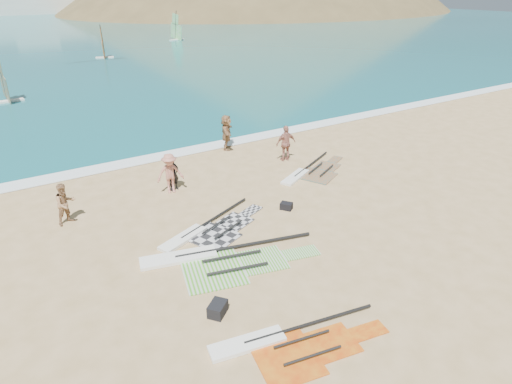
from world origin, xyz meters
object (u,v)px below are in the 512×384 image
rig_red (287,345)px  beachgoer_left (65,204)px  gear_bag_far (286,206)px  person_wetsuit (173,174)px  beachgoer_right (226,132)px  rig_grey (208,231)px  beachgoer_back (286,143)px  beachgoer_mid (170,173)px  rig_green (217,260)px  rig_orange (311,172)px  gear_bag_near (218,309)px

rig_red → beachgoer_left: (-3.60, 9.95, 0.81)m
gear_bag_far → person_wetsuit: bearing=127.4°
person_wetsuit → beachgoer_right: size_ratio=0.78×
rig_grey → beachgoer_left: 5.77m
beachgoer_back → beachgoer_right: (-1.84, 3.27, 0.03)m
person_wetsuit → beachgoer_left: (-4.77, -0.61, 0.07)m
beachgoer_left → beachgoer_right: 10.34m
person_wetsuit → rig_red: bearing=-112.5°
gear_bag_far → rig_red: bearing=-125.6°
beachgoer_right → rig_grey: bearing=177.6°
person_wetsuit → beachgoer_right: beachgoer_right is taller
gear_bag_far → beachgoer_mid: size_ratio=0.26×
person_wetsuit → beachgoer_mid: bearing=-159.1°
rig_grey → rig_red: bearing=-120.1°
rig_green → beachgoer_left: (-3.83, 5.52, 0.81)m
rig_orange → beachgoer_left: size_ratio=2.87×
rig_orange → beachgoer_right: 5.81m
gear_bag_near → rig_grey: bearing=67.2°
rig_orange → beachgoer_back: 2.33m
rig_grey → gear_bag_far: gear_bag_far is taller
gear_bag_near → gear_bag_far: 6.86m
rig_orange → beachgoer_right: bearing=82.7°
rig_green → gear_bag_near: gear_bag_near is taller
rig_green → beachgoer_back: bearing=54.6°
beachgoer_right → rig_red: bearing=-172.0°
rig_red → beachgoer_back: (7.71, 10.83, 0.92)m
gear_bag_near → beachgoer_right: (6.85, 12.04, 0.82)m
rig_red → person_wetsuit: bearing=93.8°
rig_green → beachgoer_mid: beachgoer_mid is taller
rig_grey → beachgoer_right: (5.06, 7.79, 0.96)m
beachgoer_back → beachgoer_left: bearing=11.2°
rig_grey → rig_orange: (6.96, 2.39, -0.00)m
rig_grey → gear_bag_near: bearing=-135.7°
rig_red → person_wetsuit: size_ratio=3.11×
gear_bag_near → beachgoer_left: 8.33m
gear_bag_near → gear_bag_far: (5.45, 4.18, -0.04)m
gear_bag_far → beachgoer_left: (-8.06, 3.70, 0.71)m
gear_bag_far → gear_bag_near: bearing=-142.5°
beachgoer_left → rig_orange: bearing=-26.0°
rig_grey → gear_bag_near: 4.61m
gear_bag_far → beachgoer_right: size_ratio=0.25×
rig_orange → gear_bag_near: bearing=-169.5°
rig_red → beachgoer_back: beachgoer_back is taller
person_wetsuit → beachgoer_mid: (-0.21, -0.16, 0.15)m
gear_bag_near → person_wetsuit: person_wetsuit is taller
beachgoer_right → gear_bag_far: bearing=-159.5°
rig_red → beachgoer_left: 10.61m
rig_grey → person_wetsuit: person_wetsuit is taller
rig_grey → rig_red: size_ratio=1.02×
rig_grey → beachgoer_mid: (0.15, 4.09, 0.89)m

